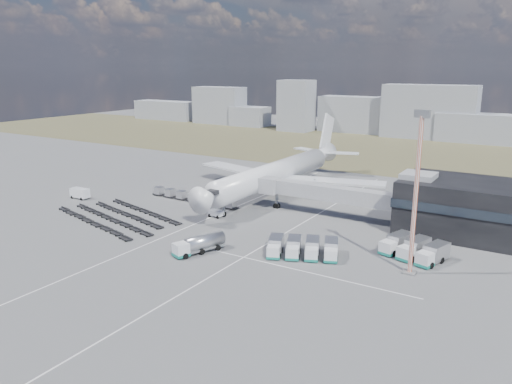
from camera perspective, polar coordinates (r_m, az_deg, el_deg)
The scene contains 16 objects.
ground at distance 97.73m, azimuth -6.75°, elevation -4.13°, with size 420.00×420.00×0.00m, color #565659.
grass_strip at distance 193.85m, azimuth 13.86°, elevation 4.73°, with size 420.00×90.00×0.01m, color #49432C.
lane_markings at distance 94.63m, azimuth -0.95°, elevation -4.64°, with size 47.12×110.00×0.01m.
terminal at distance 100.16m, azimuth 24.67°, elevation -1.77°, with size 30.40×16.40×11.00m.
jet_bridge at distance 105.10m, azimuth 7.00°, elevation 0.05°, with size 30.30×3.80×7.05m.
airliner at distance 122.43m, azimuth 2.60°, elevation 2.28°, with size 51.59×64.53×17.62m.
skyline at distance 233.44m, azimuth 15.15°, elevation 8.29°, with size 296.37×25.76×24.14m.
fuel_tanker at distance 84.79m, azimuth -6.51°, elevation -5.95°, with size 5.44×9.47×2.99m.
pushback_tug at distance 104.32m, azimuth -4.60°, elevation -2.48°, with size 3.07×1.72×1.40m, color silver.
utility_van at distance 125.29m, azimuth -19.49°, elevation -0.16°, with size 4.70×2.12×2.47m, color silver.
catering_truck at distance 120.02m, azimuth 9.20°, elevation -0.02°, with size 3.59×6.55×2.84m.
service_trucks_near at distance 83.36m, azimuth 5.38°, elevation -6.37°, with size 12.93×10.13×2.53m.
service_trucks_far at distance 86.29m, azimuth 17.60°, elevation -6.18°, with size 10.76×9.28×2.78m.
uld_row at distance 116.07m, azimuth -7.19°, elevation -0.59°, with size 24.71×2.62×1.91m.
baggage_dollies at distance 107.40m, azimuth -15.52°, elevation -2.68°, with size 30.43×19.59×0.67m.
floodlight_mast at distance 76.44m, azimuth 17.79°, elevation -0.29°, with size 2.35×1.90×24.64m.
Camera 1 is at (58.08, -72.39, 30.61)m, focal length 35.00 mm.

